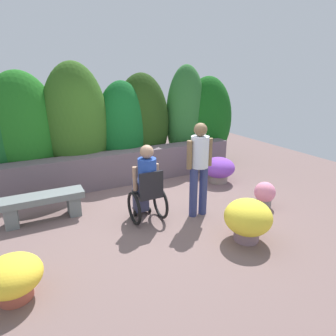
{
  "coord_description": "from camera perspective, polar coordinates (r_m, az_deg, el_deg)",
  "views": [
    {
      "loc": [
        -2.0,
        -4.34,
        2.41
      ],
      "look_at": [
        0.16,
        -0.14,
        0.85
      ],
      "focal_mm": 31.06,
      "sensor_mm": 36.0,
      "label": 1
    }
  ],
  "objects": [
    {
      "name": "ground_plane",
      "position": [
        5.36,
        -2.28,
        -8.49
      ],
      "size": [
        11.61,
        11.61,
        0.0
      ],
      "primitive_type": "plane",
      "color": "#735B58"
    },
    {
      "name": "flower_pot_red_accent",
      "position": [
        3.8,
        -28.19,
        -18.39
      ],
      "size": [
        0.64,
        0.64,
        0.51
      ],
      "color": "#B65542",
      "rests_on": "ground"
    },
    {
      "name": "hedge_backdrop",
      "position": [
        6.98,
        -11.3,
        8.16
      ],
      "size": [
        6.49,
        1.16,
        2.65
      ],
      "color": "#185D24",
      "rests_on": "ground"
    },
    {
      "name": "flower_pot_small_foreground",
      "position": [
        4.52,
        15.39,
        -9.63
      ],
      "size": [
        0.71,
        0.71,
        0.65
      ],
      "color": "gray",
      "rests_on": "ground"
    },
    {
      "name": "flower_pot_terracotta_by_wall",
      "position": [
        6.73,
        9.91,
        -0.2
      ],
      "size": [
        0.73,
        0.73,
        0.58
      ],
      "color": "gray",
      "rests_on": "ground"
    },
    {
      "name": "person_in_wheelchair",
      "position": [
        4.83,
        -4.29,
        -3.54
      ],
      "size": [
        0.53,
        0.66,
        1.33
      ],
      "rotation": [
        0.0,
        0.0,
        0.18
      ],
      "color": "black",
      "rests_on": "ground"
    },
    {
      "name": "stone_retaining_wall",
      "position": [
        6.63,
        -8.35,
        0.18
      ],
      "size": [
        5.34,
        0.42,
        0.74
      ],
      "primitive_type": "cube",
      "color": "#66575F",
      "rests_on": "ground"
    },
    {
      "name": "stone_bench",
      "position": [
        5.38,
        -23.35,
        -6.39
      ],
      "size": [
        1.35,
        0.38,
        0.46
      ],
      "rotation": [
        0.0,
        0.0,
        -0.0
      ],
      "color": "slate",
      "rests_on": "ground"
    },
    {
      "name": "flower_pot_purple_near",
      "position": [
        5.72,
        18.43,
        -4.9
      ],
      "size": [
        0.38,
        0.38,
        0.48
      ],
      "color": "gray",
      "rests_on": "ground"
    },
    {
      "name": "person_standing_companion",
      "position": [
        4.91,
        6.16,
        0.82
      ],
      "size": [
        0.49,
        0.3,
        1.64
      ],
      "rotation": [
        0.0,
        0.0,
        0.27
      ],
      "color": "navy",
      "rests_on": "ground"
    }
  ]
}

